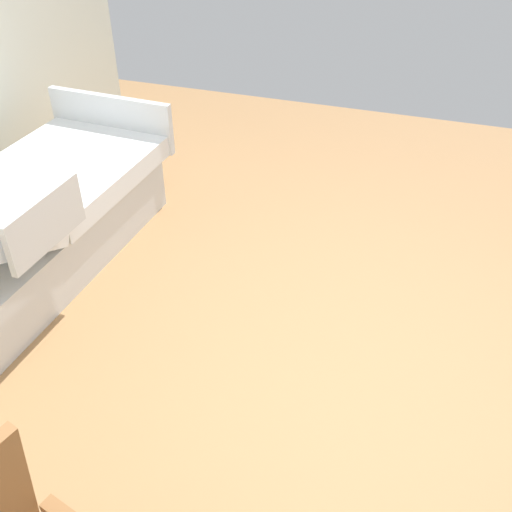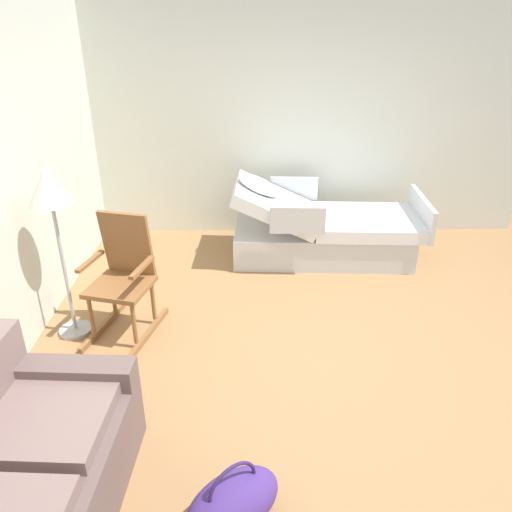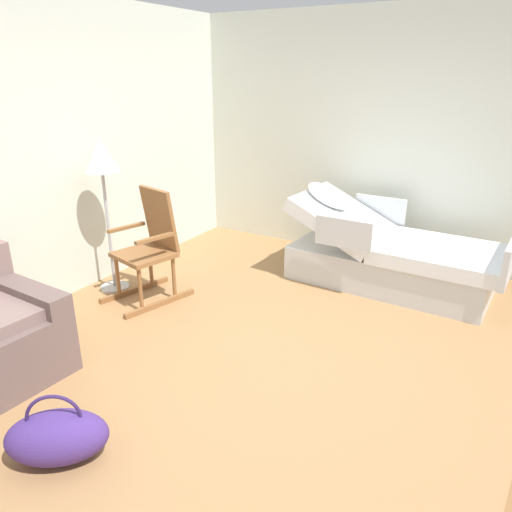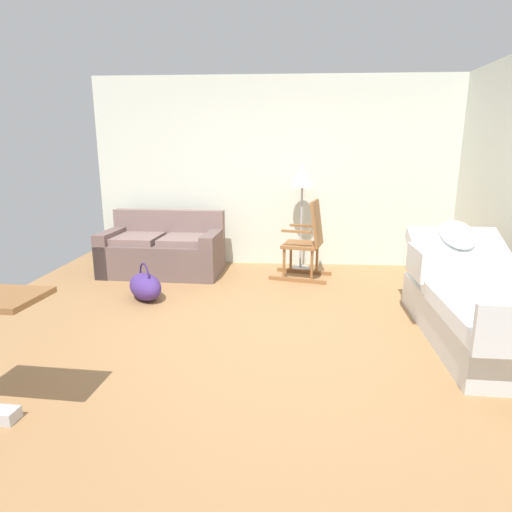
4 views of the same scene
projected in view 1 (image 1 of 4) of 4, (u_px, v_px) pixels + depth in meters
The scene contains 2 objects.
ground_plane at pixel (310, 343), 3.13m from camera, with size 6.39×6.39×0.00m, color #9E7247.
hospital_bed at pixel (19, 226), 3.50m from camera, with size 1.07×2.13×0.99m.
Camera 1 is at (-0.43, 2.22, 2.24)m, focal length 41.52 mm.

